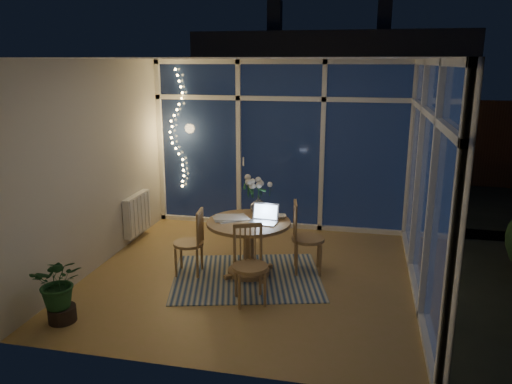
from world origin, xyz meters
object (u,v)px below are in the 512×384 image
at_px(chair_front, 250,265).
at_px(laptop, 263,214).
at_px(chair_left, 188,242).
at_px(dining_table, 249,248).
at_px(chair_right, 308,237).
at_px(flower_vase, 259,205).
at_px(potted_plant, 59,287).

height_order(chair_front, laptop, laptop).
xyz_separation_m(chair_left, chair_front, (0.91, -0.58, 0.02)).
relative_size(dining_table, chair_right, 1.11).
relative_size(chair_right, chair_front, 1.05).
xyz_separation_m(laptop, flower_vase, (-0.14, 0.38, -0.01)).
height_order(flower_vase, potted_plant, flower_vase).
bearing_deg(chair_left, dining_table, 94.08).
height_order(dining_table, chair_front, chair_front).
xyz_separation_m(dining_table, chair_right, (0.70, 0.24, 0.11)).
bearing_deg(dining_table, chair_front, -75.61).
bearing_deg(chair_right, flower_vase, 70.84).
bearing_deg(laptop, flower_vase, 114.07).
distance_m(chair_front, flower_vase, 1.13).
xyz_separation_m(chair_left, laptop, (0.92, 0.10, 0.39)).
xyz_separation_m(dining_table, chair_left, (-0.73, -0.14, 0.07)).
bearing_deg(flower_vase, dining_table, -98.38).
relative_size(laptop, potted_plant, 0.43).
distance_m(dining_table, potted_plant, 2.21).
bearing_deg(chair_front, dining_table, 81.99).
height_order(laptop, flower_vase, laptop).
height_order(laptop, potted_plant, laptop).
bearing_deg(chair_left, chair_front, 50.98).
height_order(chair_right, laptop, laptop).
bearing_deg(chair_right, chair_left, 94.75).
bearing_deg(chair_front, chair_left, 125.22).
xyz_separation_m(dining_table, flower_vase, (0.05, 0.34, 0.45)).
distance_m(chair_right, laptop, 0.68).
bearing_deg(laptop, chair_front, -85.80).
bearing_deg(flower_vase, laptop, -70.36).
bearing_deg(flower_vase, potted_plant, -131.22).
relative_size(chair_front, flower_vase, 4.17).
height_order(chair_front, potted_plant, chair_front).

